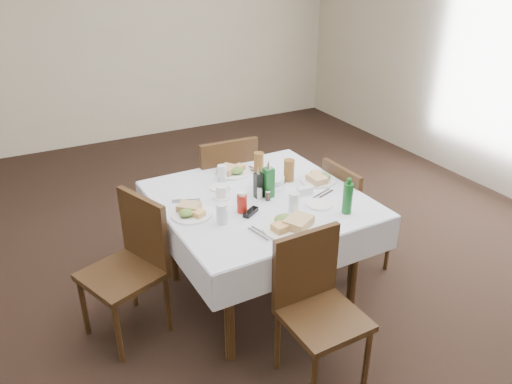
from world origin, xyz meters
TOP-DOWN VIEW (x-y plane):
  - ground_plane at (0.00, 0.00)m, footprint 7.00×7.00m
  - room_shell at (0.00, 0.00)m, footprint 6.04×7.04m
  - dining_table at (0.14, -0.09)m, footprint 1.27×1.27m
  - chair_north at (0.20, 0.60)m, footprint 0.46×0.46m
  - chair_south at (0.08, -0.83)m, footprint 0.42×0.42m
  - chair_east at (0.87, -0.10)m, footprint 0.41×0.41m
  - chair_west at (-0.69, -0.01)m, footprint 0.54×0.54m
  - meal_north at (0.14, 0.32)m, footprint 0.25×0.25m
  - meal_south at (0.11, -0.52)m, footprint 0.31×0.31m
  - meal_east at (0.61, -0.06)m, footprint 0.25×0.25m
  - meal_west at (-0.34, -0.10)m, footprint 0.25×0.25m
  - side_plate_a at (-0.03, 0.15)m, footprint 0.14×0.14m
  - side_plate_b at (0.41, -0.36)m, footprint 0.16×0.16m
  - water_n at (0.03, 0.25)m, footprint 0.06×0.06m
  - water_s at (0.23, -0.35)m, footprint 0.07×0.07m
  - water_e at (0.45, 0.08)m, footprint 0.07×0.07m
  - water_w at (-0.21, -0.28)m, footprint 0.07×0.07m
  - iced_tea_a at (0.32, 0.27)m, footprint 0.07×0.07m
  - iced_tea_b at (0.43, 0.04)m, footprint 0.07×0.07m
  - bread_basket at (0.28, 0.02)m, footprint 0.21×0.21m
  - oil_cruet_dark at (0.13, -0.08)m, footprint 0.05×0.05m
  - oil_cruet_green at (0.19, -0.10)m, footprint 0.06×0.06m
  - ketchup_bottle at (-0.05, -0.21)m, footprint 0.06×0.06m
  - salt_shaker at (0.13, -0.11)m, footprint 0.04×0.04m
  - pepper_shaker at (0.16, -0.15)m, footprint 0.03×0.03m
  - coffee_mug at (-0.08, 0.02)m, footprint 0.12×0.11m
  - sunglasses at (-0.01, -0.26)m, footprint 0.12×0.10m
  - green_bottle at (0.50, -0.51)m, footprint 0.06×0.06m
  - sugar_caddy at (0.42, -0.18)m, footprint 0.10×0.06m
  - cutlery_n at (0.30, 0.28)m, footprint 0.09×0.20m
  - cutlery_s at (-0.08, -0.49)m, footprint 0.08×0.18m
  - cutlery_e at (0.52, -0.25)m, footprint 0.19×0.11m
  - cutlery_w at (-0.30, 0.07)m, footprint 0.18×0.11m

SIDE VIEW (x-z plane):
  - ground_plane at x=0.00m, z-range 0.00..0.00m
  - chair_east at x=0.87m, z-range 0.06..0.91m
  - chair_south at x=0.08m, z-range 0.06..0.92m
  - chair_west at x=-0.69m, z-range 0.06..0.95m
  - chair_north at x=0.20m, z-range 0.07..1.01m
  - dining_table at x=0.14m, z-range 0.30..1.06m
  - cutlery_s at x=-0.08m, z-range 0.76..0.77m
  - cutlery_w at x=-0.30m, z-range 0.76..0.77m
  - cutlery_e at x=0.52m, z-range 0.76..0.77m
  - cutlery_n at x=0.30m, z-range 0.76..0.77m
  - side_plate_a at x=-0.03m, z-range 0.76..0.77m
  - side_plate_b at x=0.41m, z-range 0.76..0.77m
  - sunglasses at x=-0.01m, z-range 0.76..0.79m
  - meal_east at x=0.61m, z-range 0.76..0.81m
  - meal_west at x=-0.34m, z-range 0.76..0.81m
  - meal_north at x=0.14m, z-range 0.76..0.81m
  - sugar_caddy at x=0.42m, z-range 0.76..0.81m
  - meal_south at x=0.11m, z-range 0.75..0.82m
  - bread_basket at x=0.28m, z-range 0.76..0.83m
  - pepper_shaker at x=0.16m, z-range 0.76..0.83m
  - coffee_mug at x=-0.08m, z-range 0.76..0.84m
  - salt_shaker at x=0.13m, z-range 0.76..0.85m
  - water_n at x=0.03m, z-range 0.76..0.88m
  - water_s at x=0.23m, z-range 0.76..0.88m
  - water_w at x=-0.21m, z-range 0.76..0.88m
  - water_e at x=0.45m, z-range 0.76..0.88m
  - ketchup_bottle at x=-0.05m, z-range 0.76..0.89m
  - iced_tea_a at x=0.32m, z-range 0.76..0.91m
  - iced_tea_b at x=0.43m, z-range 0.76..0.91m
  - oil_cruet_dark at x=0.13m, z-range 0.75..0.96m
  - green_bottle at x=0.50m, z-range 0.75..0.97m
  - oil_cruet_green at x=0.19m, z-range 0.74..0.99m
  - room_shell at x=0.00m, z-range 0.31..3.11m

